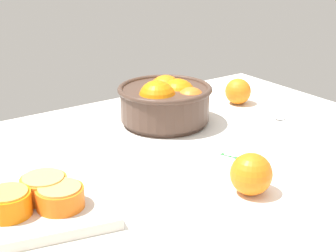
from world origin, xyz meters
TOP-DOWN VIEW (x-y plane):
  - ground_plane at (0.00, 0.00)cm, footprint 118.23×89.39cm
  - fruit_bowl at (13.78, 21.49)cm, footprint 21.77×21.77cm
  - cutting_board at (-27.89, -2.52)cm, footprint 27.48×20.13cm
  - orange_half_0 at (-31.00, -1.33)cm, footprint 7.13×7.13cm
  - orange_half_1 at (-24.54, 0.52)cm, footprint 7.49×7.49cm
  - orange_half_2 at (-23.63, -3.72)cm, footprint 7.48×7.48cm
  - loose_orange_1 at (37.21, 22.54)cm, footprint 6.72×6.72cm
  - loose_orange_2 at (6.03, -14.97)cm, footprint 7.27×7.27cm
  - spoon at (36.77, 4.92)cm, footprint 3.89×14.03cm
  - herb_sprig_1 at (13.78, -2.99)cm, footprint 3.19×7.42cm

SIDE VIEW (x-z plane):
  - ground_plane at x=0.00cm, z-range -3.00..0.00cm
  - herb_sprig_1 at x=13.78cm, z-range -0.16..0.68cm
  - spoon at x=36.77cm, z-range -0.06..0.94cm
  - cutting_board at x=-27.89cm, z-range 0.00..1.82cm
  - loose_orange_1 at x=37.21cm, z-range 0.00..6.72cm
  - orange_half_2 at x=-23.63cm, z-range 1.79..5.30cm
  - loose_orange_2 at x=6.03cm, z-range 0.00..7.27cm
  - orange_half_1 at x=-24.54cm, z-range 1.79..5.55cm
  - orange_half_0 at x=-31.00cm, z-range 1.79..5.69cm
  - fruit_bowl at x=13.78cm, z-range -0.25..11.05cm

